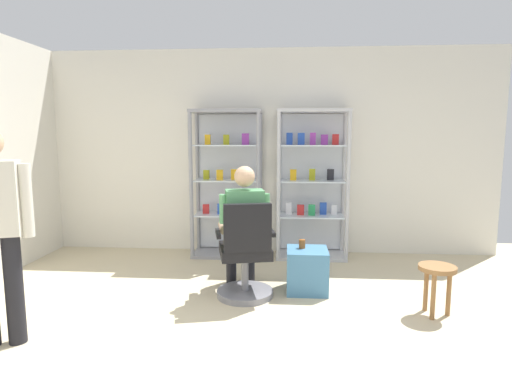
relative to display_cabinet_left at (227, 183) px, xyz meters
name	(u,v)px	position (x,y,z in m)	size (l,w,h in m)	color
ground_plane	(251,369)	(0.55, -2.76, -0.96)	(7.20, 7.20, 0.00)	#C6B793
back_wall	(270,152)	(0.55, 0.24, 0.39)	(6.00, 0.10, 2.70)	silver
display_cabinet_left	(227,183)	(0.00, 0.00, 0.00)	(0.90, 0.45, 1.90)	gray
display_cabinet_right	(312,183)	(1.10, 0.00, 0.00)	(0.90, 0.45, 1.90)	#B7B7BC
office_chair	(246,259)	(0.39, -1.51, -0.57)	(0.61, 0.58, 0.96)	slate
seated_shopkeeper	(243,223)	(0.35, -1.36, -0.25)	(0.55, 0.61, 1.29)	black
storage_crate	(307,270)	(0.99, -1.28, -0.74)	(0.41, 0.41, 0.44)	teal
tea_glass	(302,244)	(0.94, -1.23, -0.48)	(0.07, 0.07, 0.09)	brown
wooden_stool	(437,276)	(2.10, -1.78, -0.60)	(0.32, 0.32, 0.45)	olive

